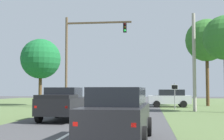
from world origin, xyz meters
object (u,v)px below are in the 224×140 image
red_suv_near (118,113)px  keep_moving_sign (175,92)px  crossing_suv_far (170,98)px  utility_pole_right (194,62)px  traffic_light (81,49)px  pickup_truck_lead (64,103)px  extra_tree_2 (41,59)px  oak_tree_right (207,40)px

red_suv_near → keep_moving_sign: (3.36, 18.39, 0.53)m
crossing_suv_far → utility_pole_right: (1.64, -6.29, 3.12)m
traffic_light → crossing_suv_far: 10.24m
red_suv_near → pickup_truck_lead: size_ratio=0.98×
traffic_light → utility_pole_right: size_ratio=1.09×
crossing_suv_far → keep_moving_sign: bearing=-85.8°
traffic_light → extra_tree_2: traffic_light is taller
red_suv_near → crossing_suv_far: (3.11, 21.79, -0.05)m
oak_tree_right → crossing_suv_far: size_ratio=2.20×
keep_moving_sign → traffic_light: bearing=177.4°
traffic_light → utility_pole_right: bearing=-17.9°
red_suv_near → crossing_suv_far: size_ratio=1.15×
utility_pole_right → extra_tree_2: utility_pole_right is taller
keep_moving_sign → oak_tree_right: bearing=55.5°
pickup_truck_lead → crossing_suv_far: pickup_truck_lead is taller
red_suv_near → traffic_light: size_ratio=0.56×
extra_tree_2 → keep_moving_sign: bearing=-17.2°
oak_tree_right → crossing_suv_far: 7.83m
utility_pole_right → crossing_suv_far: bearing=104.6°
extra_tree_2 → oak_tree_right: bearing=4.1°
keep_moving_sign → pickup_truck_lead: bearing=-122.2°
oak_tree_right → extra_tree_2: size_ratio=1.27×
pickup_truck_lead → red_suv_near: bearing=-61.3°
keep_moving_sign → oak_tree_right: 8.93m
traffic_light → oak_tree_right: bearing=22.7°
oak_tree_right → utility_pole_right: 9.50m
utility_pole_right → extra_tree_2: 17.36m
red_suv_near → crossing_suv_far: 22.01m
red_suv_near → extra_tree_2: (-10.96, 22.81, 4.20)m
pickup_truck_lead → keep_moving_sign: (7.19, 11.40, 0.53)m
extra_tree_2 → crossing_suv_far: bearing=-4.1°
pickup_truck_lead → crossing_suv_far: (6.94, 14.80, -0.05)m
keep_moving_sign → utility_pole_right: 4.09m
keep_moving_sign → crossing_suv_far: keep_moving_sign is taller
pickup_truck_lead → utility_pole_right: 12.46m
traffic_light → oak_tree_right: (12.75, 5.33, 1.44)m
pickup_truck_lead → traffic_light: size_ratio=0.57×
traffic_light → keep_moving_sign: size_ratio=3.75×
traffic_light → crossing_suv_far: bearing=19.4°
traffic_light → extra_tree_2: (-5.51, 4.03, -0.49)m
pickup_truck_lead → oak_tree_right: size_ratio=0.53×
traffic_light → oak_tree_right: 13.90m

